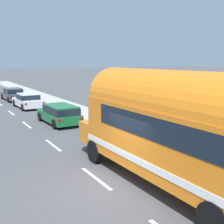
% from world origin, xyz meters
% --- Properties ---
extents(ground_plane, '(300.00, 300.00, 0.00)m').
position_xyz_m(ground_plane, '(0.00, 0.00, 0.00)').
color(ground_plane, '#4C4C4F').
extents(lane_markings, '(4.08, 80.00, 0.01)m').
position_xyz_m(lane_markings, '(2.78, 12.74, 0.00)').
color(lane_markings, silver).
rests_on(lane_markings, ground).
extents(sidewalk_slab, '(2.64, 90.00, 0.15)m').
position_xyz_m(sidewalk_slab, '(5.27, 10.00, 0.07)').
color(sidewalk_slab, '#ADA89E').
rests_on(sidewalk_slab, ground).
extents(painted_bus, '(2.72, 11.07, 4.12)m').
position_xyz_m(painted_bus, '(1.99, -1.45, 2.30)').
color(painted_bus, orange).
rests_on(painted_bus, ground).
extents(car_lead, '(2.02, 4.43, 1.37)m').
position_xyz_m(car_lead, '(2.11, 10.95, 0.78)').
color(car_lead, '#196633').
rests_on(car_lead, ground).
extents(car_second, '(2.10, 4.50, 1.37)m').
position_xyz_m(car_second, '(1.94, 19.17, 0.73)').
color(car_second, white).
rests_on(car_second, ground).
extents(car_third, '(2.04, 4.65, 1.37)m').
position_xyz_m(car_third, '(1.80, 25.22, 0.74)').
color(car_third, '#474C51').
rests_on(car_third, ground).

